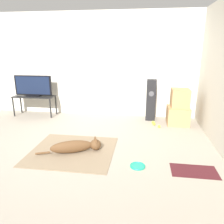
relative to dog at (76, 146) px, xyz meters
name	(u,v)px	position (x,y,z in m)	size (l,w,h in m)	color
ground_plane	(68,148)	(-0.20, 0.16, -0.12)	(12.00, 12.00, 0.00)	#9E9384
wall_back	(93,65)	(-0.20, 2.26, 1.16)	(8.00, 0.06, 2.55)	beige
area_rug	(73,151)	(-0.08, 0.04, -0.11)	(1.40, 1.30, 0.01)	#847056
dog	(76,146)	(0.00, 0.00, 0.00)	(1.01, 0.48, 0.24)	brown
frisbee	(138,166)	(1.03, -0.31, -0.10)	(0.23, 0.23, 0.03)	#199E7A
cardboard_box_lower	(178,116)	(1.88, 1.72, 0.09)	(0.48, 0.49, 0.40)	tan
cardboard_box_upper	(180,98)	(1.90, 1.73, 0.50)	(0.39, 0.40, 0.41)	tan
floor_speaker	(151,100)	(1.26, 1.97, 0.38)	(0.22, 0.22, 0.99)	black
tv_stand	(34,99)	(-1.70, 1.91, 0.33)	(1.05, 0.41, 0.51)	black
tv	(33,86)	(-1.70, 1.91, 0.65)	(0.97, 0.20, 0.52)	black
tennis_ball_by_boxes	(159,126)	(1.45, 1.41, -0.08)	(0.07, 0.07, 0.07)	#C6E033
tennis_ball_near_speaker	(154,124)	(1.34, 1.56, -0.08)	(0.07, 0.07, 0.07)	#C6E033
tennis_ball_loose_on_carpet	(153,122)	(1.33, 1.67, -0.08)	(0.07, 0.07, 0.07)	#C6E033
door_mat	(194,171)	(1.84, -0.32, -0.11)	(0.65, 0.37, 0.01)	#47191E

